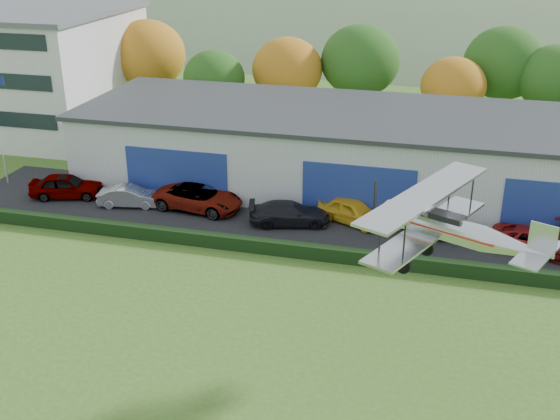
% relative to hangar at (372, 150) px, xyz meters
% --- Properties ---
extents(apron, '(48.00, 9.00, 0.05)m').
position_rel_hangar_xyz_m(apron, '(-2.00, -6.98, -2.63)').
color(apron, black).
rests_on(apron, ground).
extents(hedge, '(46.00, 0.60, 0.80)m').
position_rel_hangar_xyz_m(hedge, '(-2.00, -11.78, -2.26)').
color(hedge, black).
rests_on(hedge, ground).
extents(hangar, '(40.60, 12.60, 5.30)m').
position_rel_hangar_xyz_m(hangar, '(0.00, 0.00, 0.00)').
color(hangar, '#B2B7BC').
rests_on(hangar, ground).
extents(office_block, '(20.60, 15.60, 10.40)m').
position_rel_hangar_xyz_m(office_block, '(-33.00, 7.02, 2.56)').
color(office_block, silver).
rests_on(office_block, ground).
extents(tree_belt, '(75.70, 13.22, 10.12)m').
position_rel_hangar_xyz_m(tree_belt, '(-4.15, 12.64, 2.95)').
color(tree_belt, '#3D2614').
rests_on(tree_belt, ground).
extents(distant_hills, '(430.00, 196.00, 56.00)m').
position_rel_hangar_xyz_m(distant_hills, '(-9.38, 112.02, -15.70)').
color(distant_hills, '#4C6642').
rests_on(distant_hills, ground).
extents(car_0, '(5.11, 3.14, 1.63)m').
position_rel_hangar_xyz_m(car_0, '(-19.49, -7.28, -1.79)').
color(car_0, gray).
rests_on(car_0, apron).
extents(car_1, '(4.28, 2.19, 1.34)m').
position_rel_hangar_xyz_m(car_1, '(-14.70, -7.59, -1.93)').
color(car_1, silver).
rests_on(car_1, apron).
extents(car_2, '(6.00, 3.32, 1.59)m').
position_rel_hangar_xyz_m(car_2, '(-10.14, -7.00, -1.81)').
color(car_2, gray).
rests_on(car_2, apron).
extents(car_3, '(5.27, 3.18, 1.43)m').
position_rel_hangar_xyz_m(car_3, '(-3.93, -7.77, -1.89)').
color(car_3, black).
rests_on(car_3, apron).
extents(car_4, '(4.77, 3.43, 1.51)m').
position_rel_hangar_xyz_m(car_4, '(-0.25, -6.55, -1.85)').
color(car_4, gold).
rests_on(car_4, apron).
extents(car_5, '(4.30, 1.95, 1.37)m').
position_rel_hangar_xyz_m(car_5, '(4.99, -7.41, -1.92)').
color(car_5, gray).
rests_on(car_5, apron).
extents(car_6, '(5.22, 3.25, 1.35)m').
position_rel_hangar_xyz_m(car_6, '(10.32, -7.91, -1.93)').
color(car_6, maroon).
rests_on(car_6, apron).
extents(biplane, '(7.50, 8.20, 3.14)m').
position_rel_hangar_xyz_m(biplane, '(5.41, -20.33, 3.93)').
color(biplane, '#BBBBC2').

